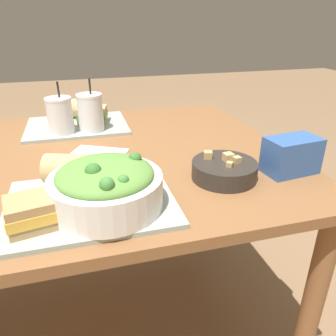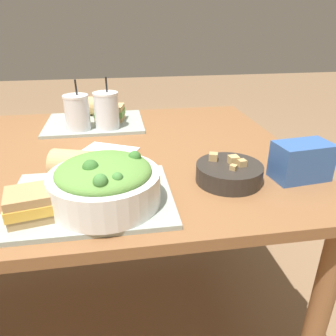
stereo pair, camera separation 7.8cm
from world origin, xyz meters
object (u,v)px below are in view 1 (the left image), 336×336
at_px(soup_bowl, 224,169).
at_px(drink_cup_red, 91,114).
at_px(baguette_near, 70,169).
at_px(sandwich_near, 36,211).
at_px(baguette_far, 74,108).
at_px(chip_bag, 291,155).
at_px(drink_cup_dark, 60,117).
at_px(salad_bowl, 106,185).
at_px(sandwich_far, 92,115).
at_px(napkin_folded, 98,154).

height_order(soup_bowl, drink_cup_red, drink_cup_red).
bearing_deg(baguette_near, drink_cup_red, 8.74).
height_order(soup_bowl, baguette_near, baguette_near).
bearing_deg(sandwich_near, drink_cup_red, 64.54).
height_order(baguette_far, drink_cup_red, drink_cup_red).
xyz_separation_m(baguette_far, chip_bag, (0.58, -0.70, 0.00)).
distance_m(soup_bowl, drink_cup_dark, 0.65).
distance_m(salad_bowl, chip_bag, 0.53).
relative_size(soup_bowl, sandwich_far, 1.36).
height_order(sandwich_near, baguette_near, baguette_near).
height_order(sandwich_far, chip_bag, chip_bag).
bearing_deg(soup_bowl, sandwich_far, 118.20).
height_order(baguette_near, drink_cup_dark, drink_cup_dark).
relative_size(sandwich_far, baguette_far, 1.23).
xyz_separation_m(sandwich_far, baguette_far, (-0.07, 0.10, 0.01)).
bearing_deg(sandwich_far, soup_bowl, -50.20).
bearing_deg(baguette_far, chip_bag, -129.94).
distance_m(drink_cup_red, napkin_folded, 0.23).
height_order(soup_bowl, sandwich_far, sandwich_far).
height_order(baguette_far, drink_cup_dark, drink_cup_dark).
height_order(drink_cup_dark, drink_cup_red, drink_cup_red).
bearing_deg(drink_cup_red, baguette_near, -100.64).
xyz_separation_m(drink_cup_dark, napkin_folded, (0.11, -0.22, -0.07)).
relative_size(soup_bowl, sandwich_near, 1.33).
relative_size(baguette_near, baguette_far, 1.32).
bearing_deg(salad_bowl, sandwich_near, -166.76).
relative_size(sandwich_far, chip_bag, 0.83).
bearing_deg(baguette_near, salad_bowl, -131.72).
bearing_deg(baguette_far, soup_bowl, -140.47).
bearing_deg(sandwich_near, baguette_near, 56.88).
bearing_deg(baguette_far, napkin_folded, -161.42).
xyz_separation_m(soup_bowl, napkin_folded, (-0.32, 0.27, -0.03)).
distance_m(salad_bowl, napkin_folded, 0.35).
height_order(salad_bowl, chip_bag, salad_bowl).
xyz_separation_m(salad_bowl, sandwich_near, (-0.15, -0.03, -0.02)).
bearing_deg(baguette_near, drink_cup_dark, 23.41).
distance_m(salad_bowl, baguette_near, 0.16).
distance_m(sandwich_near, drink_cup_dark, 0.60).
height_order(soup_bowl, drink_cup_dark, drink_cup_dark).
height_order(baguette_far, napkin_folded, baguette_far).
xyz_separation_m(baguette_near, chip_bag, (0.60, -0.07, 0.00)).
relative_size(sandwich_near, baguette_near, 0.96).
xyz_separation_m(drink_cup_red, chip_bag, (0.52, -0.50, -0.03)).
distance_m(baguette_near, chip_bag, 0.61).
relative_size(salad_bowl, drink_cup_dark, 1.35).
relative_size(drink_cup_dark, drink_cup_red, 0.97).
distance_m(sandwich_far, chip_bag, 0.79).
bearing_deg(baguette_far, drink_cup_red, -152.96).
height_order(baguette_near, baguette_far, same).
bearing_deg(baguette_near, sandwich_near, 177.71).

